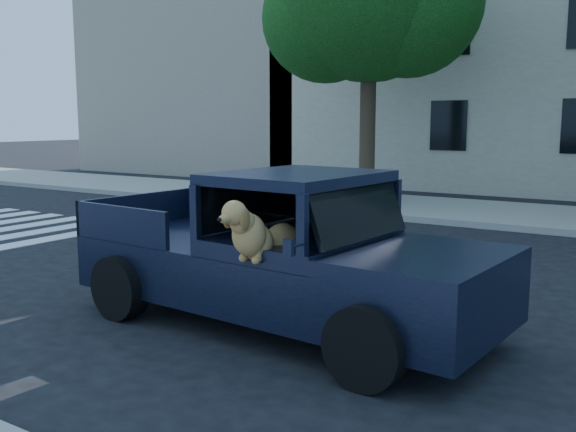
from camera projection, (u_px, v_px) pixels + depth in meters
name	position (u px, v px, depth m)	size (l,w,h in m)	color
ground	(318.00, 309.00, 8.16)	(120.00, 120.00, 0.00)	black
far_sidewalk	(506.00, 214.00, 15.80)	(60.00, 4.00, 0.15)	gray
lane_stripes	(541.00, 275.00, 9.91)	(21.60, 0.14, 0.01)	silver
building_left	(217.00, 84.00, 29.32)	(12.00, 6.00, 8.00)	tan
pickup_truck	(275.00, 273.00, 7.48)	(5.19, 2.77, 1.81)	black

